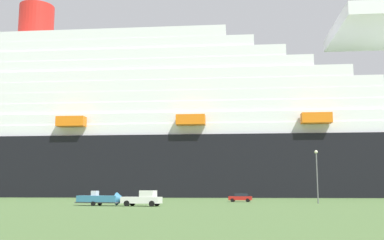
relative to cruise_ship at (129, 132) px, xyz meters
The scene contains 6 objects.
ground_plane 38.97m from the cruise_ship, 68.16° to the right, with size 600.00×600.00×0.00m, color #4C6B38.
cruise_ship is the anchor object (origin of this frame).
pickup_truck 79.95m from the cruise_ship, 76.61° to the right, with size 5.89×3.18×2.20m.
small_boat_on_trailer 77.58m from the cruise_ship, 80.89° to the right, with size 8.51×3.39×2.15m.
street_lamp 77.86m from the cruise_ship, 53.91° to the right, with size 0.56×0.56×8.89m.
parked_car_red_hatchback 65.47m from the cruise_ship, 58.65° to the right, with size 4.53×2.59×1.58m.
Camera 1 is at (16.81, -78.48, 2.45)m, focal length 42.24 mm.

